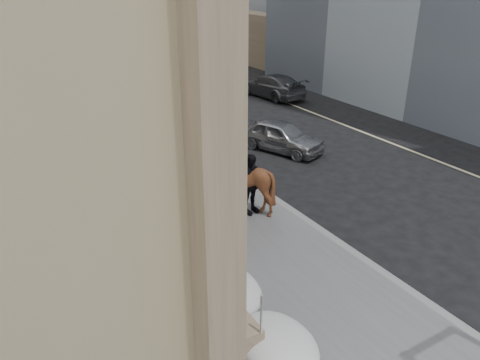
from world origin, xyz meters
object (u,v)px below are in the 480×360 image
Objects in this scene: mounted_horse_right at (239,178)px; pedestrian at (250,184)px; car_grey at (272,85)px; mounted_horse_left at (149,171)px; car_silver at (281,136)px.

mounted_horse_right is 1.35× the size of pedestrian.
pedestrian is 15.33m from car_grey.
pedestrian reaches higher than car_grey.
car_grey is (11.61, 9.92, -0.51)m from mounted_horse_left.
mounted_horse_right is at bearing 44.88° from car_grey.
mounted_horse_right is (2.23, -2.05, 0.04)m from mounted_horse_left.
mounted_horse_left is 0.56× the size of car_grey.
mounted_horse_left is 1.35× the size of pedestrian.
pedestrian is at bearing -156.09° from car_silver.
mounted_horse_right reaches higher than car_silver.
mounted_horse_right is at bearing 128.02° from mounted_horse_left.
pedestrian is 0.41× the size of car_grey.
car_silver is at bearing 51.24° from car_grey.
mounted_horse_right is 15.21m from car_grey.
car_silver is (6.70, 1.98, -0.55)m from mounted_horse_left.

